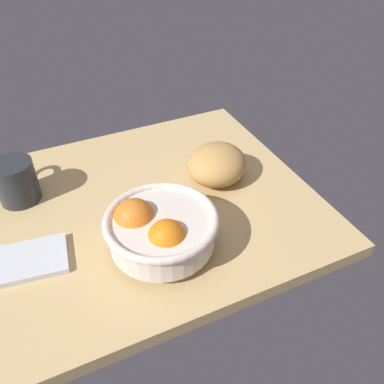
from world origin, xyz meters
TOP-DOWN VIEW (x-y plane):
  - ground_plane at (0.00, 0.00)cm, footprint 80.17×63.24cm
  - fruit_bowl at (1.08, -14.24)cm, footprint 21.80×21.80cm
  - bread_loaf at (21.58, 1.12)cm, footprint 20.00×19.69cm
  - napkin_folded at (-22.30, -7.23)cm, footprint 14.58×11.64cm
  - mug at (-21.54, 13.54)cm, footprint 8.90×13.41cm

SIDE VIEW (x-z plane):
  - ground_plane at x=0.00cm, z-range -3.00..0.00cm
  - napkin_folded at x=-22.30cm, z-range 0.00..1.21cm
  - bread_loaf at x=21.58cm, z-range 0.00..8.53cm
  - mug at x=-21.54cm, z-range 0.00..9.66cm
  - fruit_bowl at x=1.08cm, z-range 0.18..10.53cm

